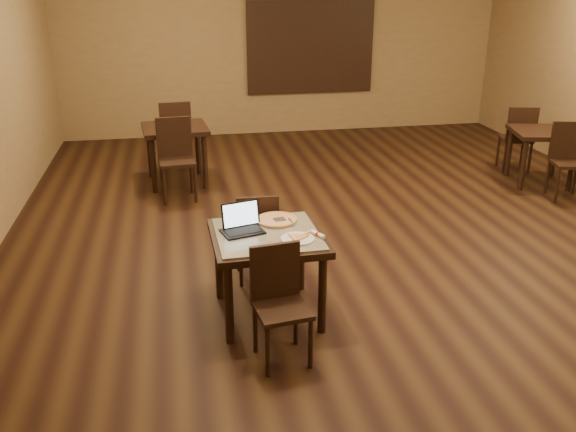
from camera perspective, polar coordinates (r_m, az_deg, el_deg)
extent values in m
plane|color=black|center=(7.06, 6.80, -1.56)|extent=(10.00, 10.00, 0.00)
cube|color=olive|center=(11.44, -0.46, 15.24)|extent=(8.00, 0.02, 3.00)
cube|color=#235D83|center=(11.50, 2.11, 15.51)|extent=(2.20, 0.04, 1.50)
cube|color=black|center=(11.48, 2.14, 15.50)|extent=(2.34, 0.02, 1.64)
cylinder|color=black|center=(4.86, -5.54, -8.14)|extent=(0.07, 0.07, 0.71)
cylinder|color=black|center=(5.53, -6.49, -4.31)|extent=(0.07, 0.07, 0.71)
cylinder|color=black|center=(4.98, 3.23, -7.26)|extent=(0.07, 0.07, 0.71)
cylinder|color=black|center=(5.64, 1.22, -3.63)|extent=(0.07, 0.07, 0.71)
cube|color=black|center=(5.08, -1.95, -2.07)|extent=(0.94, 0.94, 0.06)
cube|color=#18549E|center=(5.07, -1.95, -1.71)|extent=(0.86, 0.86, 0.02)
cylinder|color=black|center=(4.54, -1.92, -12.59)|extent=(0.04, 0.04, 0.42)
cylinder|color=black|center=(4.81, -3.08, -10.47)|extent=(0.04, 0.04, 0.42)
cylinder|color=black|center=(4.62, 2.13, -11.86)|extent=(0.04, 0.04, 0.42)
cylinder|color=black|center=(4.89, 0.74, -9.82)|extent=(0.04, 0.04, 0.42)
cube|color=black|center=(4.59, -0.54, -8.77)|extent=(0.44, 0.44, 0.04)
cube|color=black|center=(4.62, -1.23, -5.15)|extent=(0.39, 0.09, 0.44)
cylinder|color=black|center=(6.09, -1.52, -3.17)|extent=(0.04, 0.04, 0.42)
cylinder|color=black|center=(5.79, -1.11, -4.54)|extent=(0.04, 0.04, 0.42)
cylinder|color=black|center=(6.06, -4.66, -3.36)|extent=(0.04, 0.04, 0.42)
cylinder|color=black|center=(5.76, -4.42, -4.74)|extent=(0.04, 0.04, 0.42)
cube|color=black|center=(5.83, -2.97, -1.92)|extent=(0.40, 0.40, 0.04)
cube|color=black|center=(5.57, -2.84, -0.36)|extent=(0.39, 0.05, 0.45)
cube|color=black|center=(5.08, -4.27, -1.47)|extent=(0.38, 0.31, 0.02)
cube|color=black|center=(5.15, -4.46, 0.15)|extent=(0.34, 0.14, 0.22)
cube|color=silver|center=(5.14, -4.45, 0.16)|extent=(0.30, 0.11, 0.19)
cylinder|color=white|center=(4.93, 0.90, -2.15)|extent=(0.27, 0.27, 0.01)
cylinder|color=silver|center=(5.30, -1.07, -0.49)|extent=(0.35, 0.35, 0.01)
cylinder|color=beige|center=(5.29, -1.07, -0.36)|extent=(0.35, 0.35, 0.02)
torus|color=#C88C40|center=(5.29, -1.07, -0.32)|extent=(0.36, 0.36, 0.02)
cube|color=silver|center=(5.27, -0.82, -0.32)|extent=(0.13, 0.25, 0.01)
cylinder|color=white|center=(5.00, 2.83, -1.72)|extent=(0.10, 0.16, 0.03)
cylinder|color=#B3162A|center=(5.00, 2.83, -1.72)|extent=(0.05, 0.04, 0.04)
cylinder|color=black|center=(8.91, 21.15, 4.50)|extent=(0.07, 0.07, 0.73)
cylinder|color=black|center=(9.51, 19.99, 5.66)|extent=(0.07, 0.07, 0.73)
cylinder|color=black|center=(9.14, 25.04, 4.31)|extent=(0.07, 0.07, 0.73)
cylinder|color=black|center=(9.72, 23.68, 5.47)|extent=(0.07, 0.07, 0.73)
cube|color=black|center=(9.22, 22.80, 7.22)|extent=(0.98, 0.98, 0.06)
cylinder|color=black|center=(8.60, 23.88, 2.57)|extent=(0.04, 0.04, 0.46)
cylinder|color=black|center=(8.92, 23.09, 3.34)|extent=(0.04, 0.04, 0.46)
cylinder|color=black|center=(9.06, 25.27, 3.25)|extent=(0.04, 0.04, 0.46)
cube|color=black|center=(8.76, 24.85, 4.47)|extent=(0.52, 0.52, 0.04)
cube|color=black|center=(8.87, 24.67, 6.48)|extent=(0.43, 0.14, 0.49)
cylinder|color=black|center=(10.11, 21.05, 5.63)|extent=(0.04, 0.04, 0.46)
cylinder|color=black|center=(9.78, 21.68, 5.03)|extent=(0.04, 0.04, 0.46)
cylinder|color=black|center=(10.00, 19.05, 5.73)|extent=(0.04, 0.04, 0.46)
cylinder|color=black|center=(9.66, 19.61, 5.13)|extent=(0.04, 0.04, 0.46)
cube|color=black|center=(9.83, 20.54, 6.79)|extent=(0.52, 0.52, 0.04)
cube|color=black|center=(9.59, 21.07, 8.02)|extent=(0.43, 0.14, 0.49)
cylinder|color=black|center=(8.41, -12.48, 4.67)|extent=(0.08, 0.08, 0.77)
cylinder|color=black|center=(9.08, -12.79, 5.88)|extent=(0.08, 0.08, 0.77)
cylinder|color=black|center=(8.47, -7.78, 5.10)|extent=(0.08, 0.08, 0.77)
cylinder|color=black|center=(9.14, -8.42, 6.28)|extent=(0.08, 0.08, 0.77)
cube|color=black|center=(8.67, -10.54, 8.03)|extent=(0.94, 0.94, 0.07)
cylinder|color=black|center=(7.93, -11.47, 2.65)|extent=(0.04, 0.04, 0.49)
cylinder|color=black|center=(8.30, -11.70, 3.49)|extent=(0.04, 0.04, 0.49)
cylinder|color=black|center=(7.96, -8.67, 2.92)|extent=(0.04, 0.04, 0.49)
cylinder|color=black|center=(8.34, -9.02, 3.75)|extent=(0.04, 0.04, 0.49)
cube|color=black|center=(8.05, -10.34, 5.01)|extent=(0.49, 0.49, 0.04)
cube|color=black|center=(8.18, -10.62, 7.30)|extent=(0.46, 0.08, 0.52)
cylinder|color=black|center=(9.69, -9.35, 6.24)|extent=(0.04, 0.04, 0.49)
cylinder|color=black|center=(9.32, -9.06, 5.64)|extent=(0.04, 0.04, 0.49)
cylinder|color=black|center=(9.66, -11.67, 6.03)|extent=(0.04, 0.04, 0.49)
cylinder|color=black|center=(9.28, -11.47, 5.42)|extent=(0.04, 0.04, 0.49)
cube|color=black|center=(9.42, -10.50, 7.40)|extent=(0.49, 0.49, 0.04)
cube|color=black|center=(9.15, -10.48, 8.82)|extent=(0.46, 0.08, 0.52)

